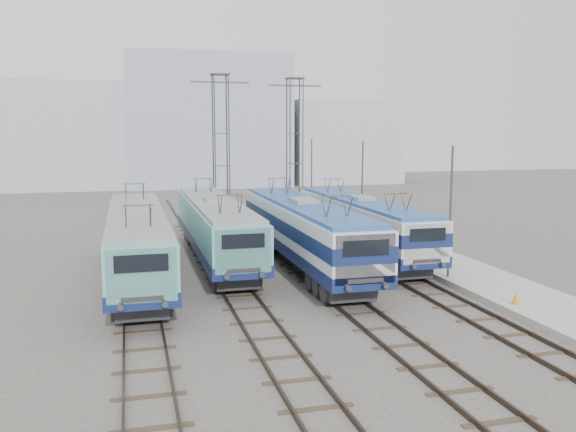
# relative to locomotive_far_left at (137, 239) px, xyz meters

# --- Properties ---
(ground) EXTENTS (160.00, 160.00, 0.00)m
(ground) POSITION_rel_locomotive_far_left_xyz_m (6.75, -6.03, -2.25)
(ground) COLOR #514C47
(platform) EXTENTS (4.00, 70.00, 0.30)m
(platform) POSITION_rel_locomotive_far_left_xyz_m (16.95, 1.97, -2.10)
(platform) COLOR #9E9E99
(platform) RESTS_ON ground
(locomotive_far_left) EXTENTS (2.87, 18.10, 3.41)m
(locomotive_far_left) POSITION_rel_locomotive_far_left_xyz_m (0.00, 0.00, 0.00)
(locomotive_far_left) COLOR #121E4E
(locomotive_far_left) RESTS_ON ground
(locomotive_center_left) EXTENTS (2.83, 17.88, 3.37)m
(locomotive_center_left) POSITION_rel_locomotive_far_left_xyz_m (4.50, 3.59, -0.02)
(locomotive_center_left) COLOR #121E4E
(locomotive_center_left) RESTS_ON ground
(locomotive_center_right) EXTENTS (2.93, 18.53, 3.48)m
(locomotive_center_right) POSITION_rel_locomotive_far_left_xyz_m (9.00, 0.61, 0.11)
(locomotive_center_right) COLOR #121E4E
(locomotive_center_right) RESTS_ON ground
(locomotive_far_right) EXTENTS (2.74, 17.30, 3.25)m
(locomotive_far_right) POSITION_rel_locomotive_far_left_xyz_m (13.50, 3.26, -0.04)
(locomotive_far_right) COLOR #121E4E
(locomotive_far_right) RESTS_ON ground
(catenary_tower_west) EXTENTS (4.50, 1.20, 12.00)m
(catenary_tower_west) POSITION_rel_locomotive_far_left_xyz_m (6.75, 15.97, 4.39)
(catenary_tower_west) COLOR #3F4247
(catenary_tower_west) RESTS_ON ground
(catenary_tower_east) EXTENTS (4.50, 1.20, 12.00)m
(catenary_tower_east) POSITION_rel_locomotive_far_left_xyz_m (13.25, 17.97, 4.39)
(catenary_tower_east) COLOR #3F4247
(catenary_tower_east) RESTS_ON ground
(mast_front) EXTENTS (0.12, 0.12, 7.00)m
(mast_front) POSITION_rel_locomotive_far_left_xyz_m (15.35, -4.03, 1.25)
(mast_front) COLOR #3F4247
(mast_front) RESTS_ON ground
(mast_mid) EXTENTS (0.12, 0.12, 7.00)m
(mast_mid) POSITION_rel_locomotive_far_left_xyz_m (15.35, 7.97, 1.25)
(mast_mid) COLOR #3F4247
(mast_mid) RESTS_ON ground
(mast_rear) EXTENTS (0.12, 0.12, 7.00)m
(mast_rear) POSITION_rel_locomotive_far_left_xyz_m (15.35, 19.97, 1.25)
(mast_rear) COLOR #3F4247
(mast_rear) RESTS_ON ground
(safety_cone) EXTENTS (0.33, 0.33, 0.49)m
(safety_cone) POSITION_rel_locomotive_far_left_xyz_m (15.65, -9.25, -1.71)
(safety_cone) COLOR orange
(safety_cone) RESTS_ON platform
(building_west) EXTENTS (18.00, 12.00, 14.00)m
(building_west) POSITION_rel_locomotive_far_left_xyz_m (-7.25, 55.97, 4.75)
(building_west) COLOR #A2A8B4
(building_west) RESTS_ON ground
(building_center) EXTENTS (22.00, 14.00, 18.00)m
(building_center) POSITION_rel_locomotive_far_left_xyz_m (10.75, 55.97, 6.75)
(building_center) COLOR #939BB5
(building_center) RESTS_ON ground
(building_east) EXTENTS (16.00, 12.00, 12.00)m
(building_east) POSITION_rel_locomotive_far_left_xyz_m (30.75, 55.97, 3.75)
(building_east) COLOR #A2A8B4
(building_east) RESTS_ON ground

